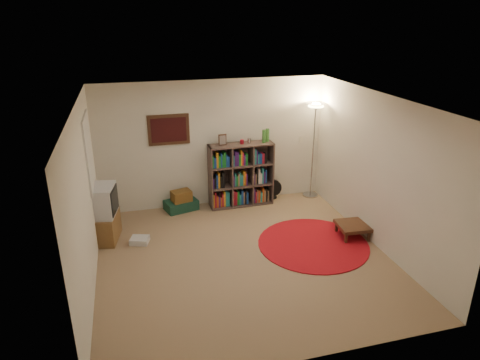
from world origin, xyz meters
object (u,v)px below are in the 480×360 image
at_px(suitcase, 181,205).
at_px(tv_stand, 102,214).
at_px(bookshelf, 240,176).
at_px(floor_lamp, 315,120).
at_px(floor_fan, 273,189).
at_px(side_table, 353,226).

bearing_deg(suitcase, tv_stand, -164.77).
relative_size(bookshelf, floor_lamp, 0.77).
relative_size(bookshelf, suitcase, 2.20).
bearing_deg(tv_stand, floor_lamp, 22.18).
bearing_deg(floor_lamp, floor_fan, 174.35).
bearing_deg(tv_stand, floor_fan, 26.12).
height_order(floor_fan, side_table, floor_fan).
bearing_deg(floor_lamp, side_table, -91.00).
bearing_deg(tv_stand, bookshelf, 27.93).
distance_m(floor_lamp, suitcase, 3.17).
relative_size(floor_lamp, side_table, 3.59).
xyz_separation_m(bookshelf, side_table, (1.53, -1.83, -0.42)).
xyz_separation_m(bookshelf, floor_fan, (0.74, 0.11, -0.41)).
distance_m(bookshelf, floor_fan, 0.86).
bearing_deg(bookshelf, tv_stand, -164.17).
distance_m(suitcase, side_table, 3.32).
bearing_deg(floor_fan, floor_lamp, -4.04).
height_order(bookshelf, suitcase, bookshelf).
xyz_separation_m(suitcase, side_table, (2.73, -1.88, 0.10)).
relative_size(tv_stand, suitcase, 1.41).
bearing_deg(bookshelf, floor_lamp, -0.06).
distance_m(bookshelf, side_table, 2.42).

